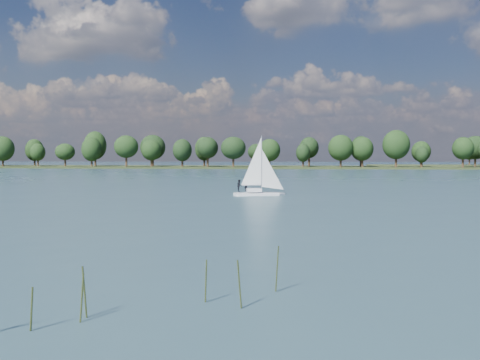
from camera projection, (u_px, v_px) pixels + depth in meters
name	position (u px, v px, depth m)	size (l,w,h in m)	color
ground	(249.00, 179.00, 127.81)	(700.00, 700.00, 0.00)	#233342
far_shore	(271.00, 168.00, 239.07)	(660.00, 40.00, 1.50)	black
sailboat	(257.00, 178.00, 73.39)	(6.79, 3.77, 8.61)	white
treeline	(251.00, 150.00, 235.33)	(562.80, 73.53, 18.29)	black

